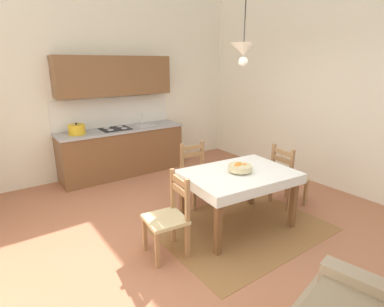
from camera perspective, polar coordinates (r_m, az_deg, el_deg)
name	(u,v)px	position (r m, az deg, el deg)	size (l,w,h in m)	color
ground_plane	(203,235)	(4.06, 2.09, -14.99)	(5.97, 6.39, 0.10)	#AD6B4C
wall_back	(106,60)	(6.06, -15.84, 16.48)	(5.97, 0.12, 4.24)	silver
wall_right	(341,60)	(5.58, 26.12, 15.49)	(0.12, 6.39, 4.24)	silver
area_rug	(242,228)	(4.15, 9.35, -13.57)	(2.10, 1.60, 0.01)	olive
kitchen_cabinetry	(120,130)	(5.90, -13.31, 4.26)	(2.34, 0.63, 2.20)	brown
dining_table	(239,181)	(3.94, 8.75, -5.13)	(1.46, 1.11, 0.75)	brown
dining_chair_window_side	(287,177)	(4.76, 17.46, -4.25)	(0.46, 0.46, 0.93)	#D1BC89
dining_chair_tv_side	(169,217)	(3.44, -4.39, -11.88)	(0.47, 0.47, 0.93)	#D1BC89
dining_chair_kitchen_side	(197,175)	(4.61, 0.92, -4.13)	(0.46, 0.46, 0.93)	#D1BC89
fruit_bowl	(240,168)	(3.88, 8.98, -2.63)	(0.30, 0.30, 0.12)	beige
pendant_lamp	(244,50)	(3.74, 9.66, 18.61)	(0.32, 0.32, 0.81)	black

